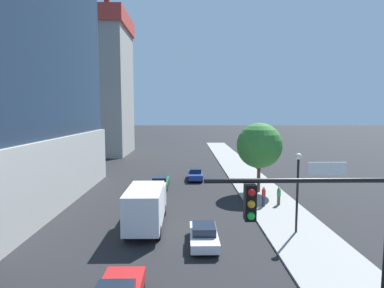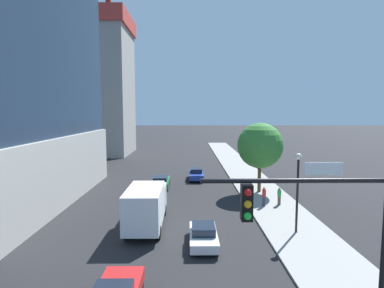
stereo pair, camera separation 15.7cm
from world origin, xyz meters
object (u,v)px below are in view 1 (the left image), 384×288
Objects in this scene: street_tree at (259,146)px; car_green at (160,182)px; traffic_light_pole at (330,238)px; pedestrian_red_shirt at (264,196)px; box_truck at (146,204)px; car_blue at (195,174)px; construction_building at (93,79)px; car_white at (204,235)px; pedestrian_green_shirt at (279,196)px; street_lamp at (298,181)px.

street_tree is 11.73m from car_green.
pedestrian_red_shirt is (2.75, 18.69, -3.89)m from traffic_light_pole.
box_truck is at bearing 117.19° from traffic_light_pole.
pedestrian_red_shirt reaches higher than car_green.
car_blue is 2.46× the size of pedestrian_red_shirt.
car_white is at bearing -66.08° from construction_building.
car_blue is 6.02m from car_green.
street_tree is (26.61, -32.13, -10.26)m from construction_building.
pedestrian_red_shirt is (9.92, -7.48, 0.34)m from car_green.
car_white is 0.92× the size of car_green.
car_blue is 0.96× the size of car_green.
pedestrian_green_shirt is at bearing -81.12° from street_tree.
street_lamp is (3.55, 12.55, -1.11)m from traffic_light_pole.
box_truck is 11.01m from pedestrian_red_shirt.
street_tree reaches higher than car_white.
construction_building is at bearing 112.41° from traffic_light_pole.
traffic_light_pole is 0.97× the size of box_truck.
street_lamp is 6.79m from pedestrian_red_shirt.
construction_building is 4.89× the size of box_truck.
box_truck is at bearing 172.55° from street_lamp.
pedestrian_green_shirt is at bearing 48.35° from car_white.
car_blue is at bearing 116.08° from pedestrian_red_shirt.
box_truck is (-10.72, 1.40, -2.07)m from street_lamp.
car_blue is 2.66× the size of pedestrian_green_shirt.
construction_building is 8.51× the size of car_white.
street_tree reaches higher than car_green.
car_green is (-4.09, 15.28, 0.07)m from car_white.
street_lamp is 0.76× the size of street_tree.
construction_building is at bearing 124.68° from pedestrian_red_shirt.
box_truck is (-10.66, -9.99, -3.31)m from street_tree.
box_truck is at bearing -69.25° from construction_building.
construction_building is 7.83× the size of car_green.
box_truck is (0.00, -12.21, 1.05)m from car_green.
street_tree is 10.31m from car_blue.
street_lamp is 3.17× the size of pedestrian_red_shirt.
box_truck is at bearing 143.12° from car_white.
street_tree is at bearing 90.30° from street_lamp.
box_truck is 4.44× the size of pedestrian_green_shirt.
traffic_light_pole is 1.25× the size of street_lamp.
street_lamp is 17.61m from car_green.
car_green reaches higher than car_blue.
car_white is at bearing -90.00° from car_blue.
street_lamp is at bearing 74.21° from traffic_light_pole.
construction_building is at bearing 113.92° from car_white.
traffic_light_pole is 13.09m from street_lamp.
box_truck reaches higher than car_green.
traffic_light_pole reaches higher than pedestrian_red_shirt.
street_lamp is at bearing -58.50° from construction_building.
traffic_light_pole is 19.29m from pedestrian_red_shirt.
street_tree reaches higher than pedestrian_green_shirt.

